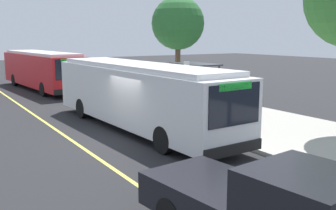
{
  "coord_description": "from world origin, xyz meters",
  "views": [
    {
      "loc": [
        13.89,
        -6.98,
        4.11
      ],
      "look_at": [
        0.25,
        1.65,
        1.25
      ],
      "focal_mm": 41.49,
      "sensor_mm": 36.0,
      "label": 1
    }
  ],
  "objects_px": {
    "transit_bus_second": "(42,69)",
    "route_sign_post": "(186,81)",
    "transit_bus_main": "(138,93)",
    "waiting_bench": "(194,98)"
  },
  "relations": [
    {
      "from": "transit_bus_second",
      "to": "transit_bus_main",
      "type": "bearing_deg",
      "value": 0.49
    },
    {
      "from": "transit_bus_main",
      "to": "route_sign_post",
      "type": "xyz_separation_m",
      "value": [
        -0.32,
        2.86,
        0.34
      ]
    },
    {
      "from": "transit_bus_second",
      "to": "waiting_bench",
      "type": "bearing_deg",
      "value": 21.85
    },
    {
      "from": "transit_bus_main",
      "to": "transit_bus_second",
      "type": "height_order",
      "value": "same"
    },
    {
      "from": "transit_bus_main",
      "to": "route_sign_post",
      "type": "distance_m",
      "value": 2.89
    },
    {
      "from": "transit_bus_main",
      "to": "route_sign_post",
      "type": "height_order",
      "value": "same"
    },
    {
      "from": "transit_bus_second",
      "to": "route_sign_post",
      "type": "relative_size",
      "value": 4.29
    },
    {
      "from": "transit_bus_second",
      "to": "waiting_bench",
      "type": "distance_m",
      "value": 14.08
    },
    {
      "from": "route_sign_post",
      "to": "transit_bus_main",
      "type": "bearing_deg",
      "value": -83.66
    },
    {
      "from": "transit_bus_main",
      "to": "transit_bus_second",
      "type": "distance_m",
      "value": 15.76
    }
  ]
}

